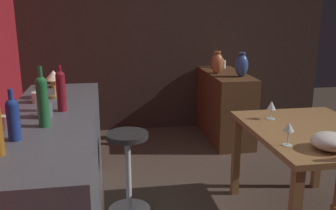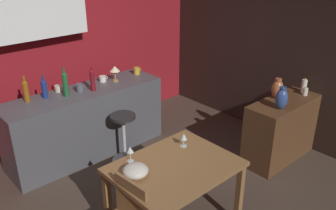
{
  "view_description": "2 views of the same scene",
  "coord_description": "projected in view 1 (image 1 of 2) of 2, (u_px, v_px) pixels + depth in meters",
  "views": [
    {
      "loc": [
        -2.3,
        1.0,
        1.6
      ],
      "look_at": [
        0.51,
        0.54,
        0.84
      ],
      "focal_mm": 40.11,
      "sensor_mm": 36.0,
      "label": 1
    },
    {
      "loc": [
        -1.86,
        -2.46,
        2.6
      ],
      "look_at": [
        0.84,
        0.52,
        0.79
      ],
      "focal_mm": 38.15,
      "sensor_mm": 36.0,
      "label": 2
    }
  ],
  "objects": [
    {
      "name": "wall_side_right",
      "position": [
        160.0,
        30.0,
        4.81
      ],
      "size": [
        0.1,
        4.4,
        2.6
      ],
      "primitive_type": "cube",
      "color": "#33231E",
      "rests_on": "ground_plane"
    },
    {
      "name": "dining_table",
      "position": [
        312.0,
        142.0,
        2.71
      ],
      "size": [
        1.13,
        0.87,
        0.74
      ],
      "color": "olive",
      "rests_on": "ground_plane"
    },
    {
      "name": "kitchen_counter",
      "position": [
        54.0,
        178.0,
        2.59
      ],
      "size": [
        2.1,
        0.6,
        0.9
      ],
      "primitive_type": "cube",
      "color": "#4C4C51",
      "rests_on": "ground_plane"
    },
    {
      "name": "sideboard_cabinet",
      "position": [
        225.0,
        106.0,
        4.61
      ],
      "size": [
        1.1,
        0.44,
        0.82
      ],
      "primitive_type": "cube",
      "color": "#56351E",
      "rests_on": "ground_plane"
    },
    {
      "name": "bar_stool",
      "position": [
        128.0,
        171.0,
        2.91
      ],
      "size": [
        0.34,
        0.34,
        0.67
      ],
      "color": "#262323",
      "rests_on": "ground_plane"
    },
    {
      "name": "wine_glass_left",
      "position": [
        289.0,
        128.0,
        2.36
      ],
      "size": [
        0.07,
        0.07,
        0.15
      ],
      "color": "silver",
      "rests_on": "dining_table"
    },
    {
      "name": "wine_glass_right",
      "position": [
        271.0,
        106.0,
        2.92
      ],
      "size": [
        0.07,
        0.07,
        0.14
      ],
      "color": "silver",
      "rests_on": "dining_table"
    },
    {
      "name": "fruit_bowl",
      "position": [
        330.0,
        141.0,
        2.3
      ],
      "size": [
        0.23,
        0.23,
        0.11
      ],
      "primitive_type": "ellipsoid",
      "color": "beige",
      "rests_on": "dining_table"
    },
    {
      "name": "wine_bottle_green",
      "position": [
        42.0,
        99.0,
        2.21
      ],
      "size": [
        0.07,
        0.07,
        0.36
      ],
      "color": "#1E592D",
      "rests_on": "kitchen_counter"
    },
    {
      "name": "wine_bottle_cobalt",
      "position": [
        13.0,
        117.0,
        1.99
      ],
      "size": [
        0.07,
        0.07,
        0.28
      ],
      "color": "navy",
      "rests_on": "kitchen_counter"
    },
    {
      "name": "wine_bottle_ruby",
      "position": [
        61.0,
        89.0,
        2.54
      ],
      "size": [
        0.06,
        0.06,
        0.32
      ],
      "color": "maroon",
      "rests_on": "kitchen_counter"
    },
    {
      "name": "cup_cream",
      "position": [
        8.0,
        122.0,
        2.2
      ],
      "size": [
        0.13,
        0.09,
        0.08
      ],
      "color": "beige",
      "rests_on": "kitchen_counter"
    },
    {
      "name": "cup_white",
      "position": [
        38.0,
        97.0,
        2.8
      ],
      "size": [
        0.13,
        0.09,
        0.08
      ],
      "color": "white",
      "rests_on": "kitchen_counter"
    },
    {
      "name": "cup_mustard",
      "position": [
        56.0,
        82.0,
        3.31
      ],
      "size": [
        0.12,
        0.09,
        0.1
      ],
      "color": "gold",
      "rests_on": "kitchen_counter"
    },
    {
      "name": "cup_slate",
      "position": [
        45.0,
        110.0,
        2.42
      ],
      "size": [
        0.13,
        0.09,
        0.1
      ],
      "color": "#515660",
      "rests_on": "kitchen_counter"
    },
    {
      "name": "counter_lamp",
      "position": [
        54.0,
        77.0,
        2.91
      ],
      "size": [
        0.14,
        0.14,
        0.22
      ],
      "color": "#A58447",
      "rests_on": "kitchen_counter"
    },
    {
      "name": "pillar_candle_tall",
      "position": [
        217.0,
        61.0,
        4.88
      ],
      "size": [
        0.07,
        0.07,
        0.2
      ],
      "color": "white",
      "rests_on": "sideboard_cabinet"
    },
    {
      "name": "pillar_candle_short",
      "position": [
        223.0,
        64.0,
        4.83
      ],
      "size": [
        0.06,
        0.06,
        0.13
      ],
      "color": "white",
      "rests_on": "sideboard_cabinet"
    },
    {
      "name": "vase_ceramic_blue",
      "position": [
        242.0,
        65.0,
        4.23
      ],
      "size": [
        0.15,
        0.15,
        0.28
      ],
      "color": "#334C8C",
      "rests_on": "sideboard_cabinet"
    },
    {
      "name": "vase_copper",
      "position": [
        217.0,
        63.0,
        4.43
      ],
      "size": [
        0.15,
        0.15,
        0.26
      ],
      "color": "#B26038",
      "rests_on": "sideboard_cabinet"
    }
  ]
}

